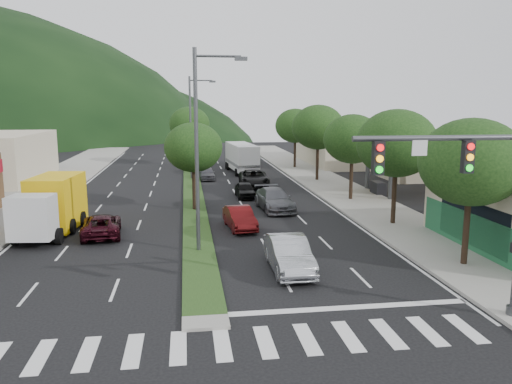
{
  "coord_description": "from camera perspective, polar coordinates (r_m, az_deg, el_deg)",
  "views": [
    {
      "loc": [
        -0.53,
        -16.42,
        7.37
      ],
      "look_at": [
        3.49,
        11.96,
        2.3
      ],
      "focal_mm": 35.0,
      "sensor_mm": 36.0,
      "label": 1
    }
  ],
  "objects": [
    {
      "name": "gas_canopy",
      "position": [
        43.18,
        18.96,
        5.88
      ],
      "size": [
        12.2,
        8.2,
        5.25
      ],
      "color": "silver",
      "rests_on": "ground"
    },
    {
      "name": "car_queue_c",
      "position": [
        29.83,
        -1.87,
        -2.97
      ],
      "size": [
        1.82,
        4.11,
        1.31
      ],
      "primitive_type": "imported",
      "rotation": [
        0.0,
        0.0,
        0.11
      ],
      "color": "#550E0F",
      "rests_on": "ground"
    },
    {
      "name": "crosswalk",
      "position": [
        16.2,
        -5.54,
        -17.05
      ],
      "size": [
        19.0,
        2.2,
        0.01
      ],
      "primitive_type": "cube",
      "color": "silver",
      "rests_on": "ground"
    },
    {
      "name": "sidewalk_right",
      "position": [
        44.03,
        9.28,
        0.37
      ],
      "size": [
        5.0,
        90.0,
        0.15
      ],
      "primitive_type": "cube",
      "color": "gray",
      "rests_on": "ground"
    },
    {
      "name": "motorhome",
      "position": [
        54.43,
        -1.66,
        3.99
      ],
      "size": [
        3.12,
        8.22,
        3.09
      ],
      "rotation": [
        0.0,
        0.0,
        0.08
      ],
      "color": "silver",
      "rests_on": "ground"
    },
    {
      "name": "streetlight_mid",
      "position": [
        49.46,
        -7.27,
        7.89
      ],
      "size": [
        2.6,
        0.25,
        10.0
      ],
      "color": "#47494C",
      "rests_on": "ground"
    },
    {
      "name": "sedan_silver",
      "position": [
        22.44,
        3.78,
        -7.1
      ],
      "size": [
        1.62,
        4.63,
        1.53
      ],
      "primitive_type": "imported",
      "rotation": [
        0.0,
        0.0,
        0.0
      ],
      "color": "#ACAFB4",
      "rests_on": "ground"
    },
    {
      "name": "car_queue_b",
      "position": [
        35.08,
        2.12,
        -0.85
      ],
      "size": [
        2.48,
        5.3,
        1.5
      ],
      "primitive_type": "imported",
      "rotation": [
        0.0,
        0.0,
        0.08
      ],
      "color": "#56575C",
      "rests_on": "ground"
    },
    {
      "name": "car_queue_a",
      "position": [
        39.75,
        -1.26,
        0.24
      ],
      "size": [
        1.5,
        3.58,
        1.21
      ],
      "primitive_type": "imported",
      "rotation": [
        0.0,
        0.0,
        0.02
      ],
      "color": "black",
      "rests_on": "ground"
    },
    {
      "name": "tree_r_d",
      "position": [
        48.13,
        7.1,
        7.35
      ],
      "size": [
        5.0,
        5.0,
        7.17
      ],
      "color": "black",
      "rests_on": "sidewalk_right"
    },
    {
      "name": "car_queue_d",
      "position": [
        44.8,
        -0.25,
        1.55
      ],
      "size": [
        2.85,
        5.6,
        1.52
      ],
      "primitive_type": "imported",
      "rotation": [
        0.0,
        0.0,
        -0.06
      ],
      "color": "black",
      "rests_on": "ground"
    },
    {
      "name": "median",
      "position": [
        45.02,
        -7.27,
        0.61
      ],
      "size": [
        1.6,
        56.0,
        0.12
      ],
      "primitive_type": "cube",
      "color": "#1F3914",
      "rests_on": "ground"
    },
    {
      "name": "tree_r_c",
      "position": [
        38.6,
        10.97,
        5.96
      ],
      "size": [
        4.4,
        4.4,
        6.48
      ],
      "color": "black",
      "rests_on": "sidewalk_right"
    },
    {
      "name": "tree_r_e",
      "position": [
        57.85,
        4.5,
        7.55
      ],
      "size": [
        4.6,
        4.6,
        6.71
      ],
      "color": "black",
      "rests_on": "sidewalk_right"
    },
    {
      "name": "ground",
      "position": [
        18.0,
        -5.83,
        -14.18
      ],
      "size": [
        160.0,
        160.0,
        0.0
      ],
      "primitive_type": "plane",
      "color": "black",
      "rests_on": "ground"
    },
    {
      "name": "streetlight_near",
      "position": [
        24.49,
        -6.34,
        5.79
      ],
      "size": [
        2.6,
        0.25,
        10.0
      ],
      "color": "#47494C",
      "rests_on": "ground"
    },
    {
      "name": "traffic_signal",
      "position": [
        17.89,
        24.36,
        0.38
      ],
      "size": [
        6.12,
        0.4,
        7.0
      ],
      "color": "#47494C",
      "rests_on": "ground"
    },
    {
      "name": "tree_med_near",
      "position": [
        34.55,
        -7.17,
        5.07
      ],
      "size": [
        4.0,
        4.0,
        6.02
      ],
      "color": "black",
      "rests_on": "median"
    },
    {
      "name": "tree_r_b",
      "position": [
        31.15,
        15.77,
        5.37
      ],
      "size": [
        4.8,
        4.8,
        6.94
      ],
      "color": "black",
      "rests_on": "sidewalk_right"
    },
    {
      "name": "tree_med_far",
      "position": [
        60.47,
        -7.62,
        7.71
      ],
      "size": [
        4.8,
        4.8,
        6.94
      ],
      "color": "black",
      "rests_on": "median"
    },
    {
      "name": "bldg_right_far",
      "position": [
        63.83,
        10.31,
        5.59
      ],
      "size": [
        10.0,
        16.0,
        5.2
      ],
      "primitive_type": "cube",
      "color": "beige",
      "rests_on": "ground"
    },
    {
      "name": "tree_r_a",
      "position": [
        24.09,
        23.38,
        3.14
      ],
      "size": [
        4.6,
        4.6,
        6.63
      ],
      "color": "black",
      "rests_on": "sidewalk_right"
    },
    {
      "name": "car_queue_f",
      "position": [
        62.84,
        -0.8,
        3.92
      ],
      "size": [
        2.38,
        4.84,
        1.35
      ],
      "primitive_type": "imported",
      "rotation": [
        0.0,
        0.0,
        -0.11
      ],
      "color": "black",
      "rests_on": "ground"
    },
    {
      "name": "suv_maroon",
      "position": [
        29.54,
        -17.24,
        -3.63
      ],
      "size": [
        2.55,
        4.68,
        1.25
      ],
      "primitive_type": "imported",
      "rotation": [
        0.0,
        0.0,
        3.25
      ],
      "color": "black",
      "rests_on": "ground"
    },
    {
      "name": "box_truck",
      "position": [
        30.95,
        -22.25,
        -1.6
      ],
      "size": [
        3.08,
        6.75,
        3.23
      ],
      "rotation": [
        0.0,
        0.0,
        3.04
      ],
      "color": "silver",
      "rests_on": "ground"
    },
    {
      "name": "car_queue_e",
      "position": [
        49.41,
        -5.63,
        2.14
      ],
      "size": [
        1.55,
        3.68,
        1.24
      ],
      "primitive_type": "imported",
      "rotation": [
        0.0,
        0.0,
        0.02
      ],
      "color": "#4C4C51",
      "rests_on": "ground"
    },
    {
      "name": "sidewalk_left",
      "position": [
        43.86,
        -24.44,
        -0.44
      ],
      "size": [
        6.0,
        90.0,
        0.15
      ],
      "primitive_type": "cube",
      "color": "gray",
      "rests_on": "ground"
    }
  ]
}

